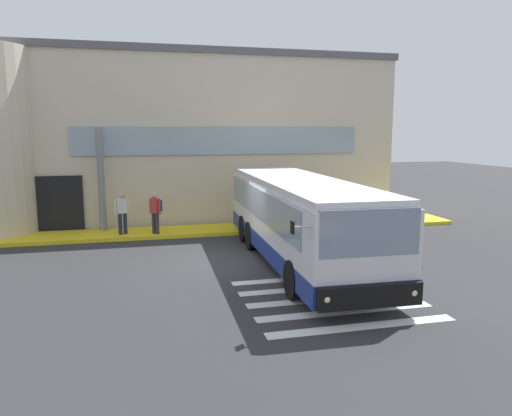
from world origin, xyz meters
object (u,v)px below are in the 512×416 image
object	(u,v)px
bus_main_foreground	(300,222)
passenger_near_column	(122,211)
passenger_by_doorway	(156,210)
entry_support_column	(101,180)

from	to	relation	value
bus_main_foreground	passenger_near_column	distance (m)	7.61
passenger_near_column	passenger_by_doorway	bearing A→B (deg)	-9.51
bus_main_foreground	passenger_near_column	world-z (taller)	bus_main_foreground
entry_support_column	passenger_by_doorway	world-z (taller)	entry_support_column
entry_support_column	bus_main_foreground	size ratio (longest dim) A/B	0.40
entry_support_column	passenger_by_doorway	bearing A→B (deg)	-29.32
entry_support_column	passenger_near_column	world-z (taller)	entry_support_column
entry_support_column	bus_main_foreground	bearing A→B (deg)	-43.15
bus_main_foreground	passenger_by_doorway	xyz separation A→B (m)	(-4.36, 4.87, -0.22)
entry_support_column	passenger_near_column	distance (m)	1.72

